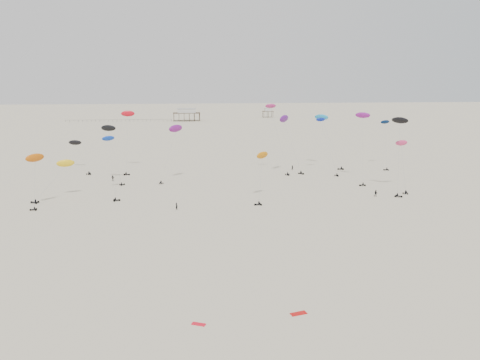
{
  "coord_description": "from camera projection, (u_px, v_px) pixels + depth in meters",
  "views": [
    {
      "loc": [
        -13.33,
        -20.77,
        30.06
      ],
      "look_at": [
        0.0,
        88.0,
        7.0
      ],
      "focal_mm": 35.0,
      "sensor_mm": 36.0,
      "label": 1
    }
  ],
  "objects": [
    {
      "name": "spectator_1",
      "position": [
        376.0,
        197.0,
        124.88
      ],
      "size": [
        1.19,
        0.96,
        2.13
      ],
      "primitive_type": "imported",
      "rotation": [
        0.0,
        0.0,
        5.89
      ],
      "color": "black",
      "rests_on": "ground"
    },
    {
      "name": "rig_8",
      "position": [
        35.0,
        164.0,
        112.38
      ],
      "size": [
        4.56,
        6.64,
        13.32
      ],
      "rotation": [
        0.0,
        0.0,
        1.71
      ],
      "color": "black",
      "rests_on": "ground"
    },
    {
      "name": "spectator_3",
      "position": [
        292.0,
        170.0,
        162.82
      ],
      "size": [
        0.82,
        0.83,
        1.9
      ],
      "primitive_type": "imported",
      "rotation": [
        0.0,
        0.0,
        2.34
      ],
      "color": "black",
      "rests_on": "ground"
    },
    {
      "name": "rig_5",
      "position": [
        110.0,
        136.0,
        140.38
      ],
      "size": [
        7.42,
        8.53,
        17.81
      ],
      "rotation": [
        0.0,
        0.0,
        5.36
      ],
      "color": "black",
      "rests_on": "ground"
    },
    {
      "name": "rig_10",
      "position": [
        385.0,
        135.0,
        166.91
      ],
      "size": [
        6.0,
        12.1,
        18.02
      ],
      "rotation": [
        0.0,
        0.0,
        1.57
      ],
      "color": "black",
      "rests_on": "ground"
    },
    {
      "name": "rig_2",
      "position": [
        261.0,
        165.0,
        120.11
      ],
      "size": [
        5.4,
        10.25,
        13.12
      ],
      "rotation": [
        0.0,
        0.0,
        1.78
      ],
      "color": "black",
      "rests_on": "ground"
    },
    {
      "name": "grounded_kite_a",
      "position": [
        299.0,
        314.0,
        61.8
      ],
      "size": [
        2.35,
        1.41,
        0.08
      ],
      "primitive_type": "cube",
      "rotation": [
        0.0,
        0.0,
        0.25
      ],
      "color": "red",
      "rests_on": "ground"
    },
    {
      "name": "spectator_0",
      "position": [
        177.0,
        210.0,
        112.18
      ],
      "size": [
        0.86,
        0.88,
        2.01
      ],
      "primitive_type": "imported",
      "rotation": [
        0.0,
        0.0,
        2.32
      ],
      "color": "black",
      "rests_on": "ground"
    },
    {
      "name": "rig_7",
      "position": [
        363.0,
        129.0,
        141.76
      ],
      "size": [
        6.12,
        12.03,
        21.65
      ],
      "rotation": [
        0.0,
        0.0,
        1.79
      ],
      "color": "black",
      "rests_on": "ground"
    },
    {
      "name": "rig_11",
      "position": [
        325.0,
        127.0,
        167.19
      ],
      "size": [
        8.53,
        12.6,
        19.67
      ],
      "rotation": [
        0.0,
        0.0,
        1.68
      ],
      "color": "black",
      "rests_on": "ground"
    },
    {
      "name": "rig_12",
      "position": [
        128.0,
        127.0,
        159.81
      ],
      "size": [
        4.76,
        14.54,
        21.65
      ],
      "rotation": [
        0.0,
        0.0,
        4.33
      ],
      "color": "black",
      "rests_on": "ground"
    },
    {
      "name": "rig_15",
      "position": [
        59.0,
        172.0,
        122.02
      ],
      "size": [
        10.12,
        8.92,
        11.94
      ],
      "rotation": [
        0.0,
        0.0,
        1.36
      ],
      "color": "black",
      "rests_on": "ground"
    },
    {
      "name": "rig_3",
      "position": [
        326.0,
        139.0,
        155.97
      ],
      "size": [
        5.35,
        12.59,
        19.77
      ],
      "rotation": [
        0.0,
        0.0,
        3.25
      ],
      "color": "black",
      "rests_on": "ground"
    },
    {
      "name": "grounded_kite_b",
      "position": [
        199.0,
        324.0,
        59.1
      ],
      "size": [
        1.93,
        1.36,
        0.07
      ],
      "primitive_type": "cube",
      "rotation": [
        0.0,
        0.0,
        -0.41
      ],
      "color": "red",
      "rests_on": "ground"
    },
    {
      "name": "pavilion_main",
      "position": [
        187.0,
        115.0,
        365.85
      ],
      "size": [
        21.0,
        13.0,
        9.8
      ],
      "color": "brown",
      "rests_on": "ground"
    },
    {
      "name": "rig_6",
      "position": [
        287.0,
        127.0,
        152.92
      ],
      "size": [
        9.53,
        5.93,
        19.68
      ],
      "rotation": [
        0.0,
        0.0,
        3.7
      ],
      "color": "black",
      "rests_on": "ground"
    },
    {
      "name": "rig_9",
      "position": [
        111.0,
        158.0,
        124.94
      ],
      "size": [
        5.73,
        13.24,
        17.69
      ],
      "rotation": [
        0.0,
        0.0,
        4.86
      ],
      "color": "black",
      "rests_on": "ground"
    },
    {
      "name": "rig_1",
      "position": [
        403.0,
        159.0,
        131.27
      ],
      "size": [
        4.73,
        10.05,
        14.47
      ],
      "rotation": [
        0.0,
        0.0,
        5.64
      ],
      "color": "black",
      "rests_on": "ground"
    },
    {
      "name": "rig_14",
      "position": [
        79.0,
        150.0,
        162.41
      ],
      "size": [
        10.15,
        16.39,
        17.24
      ],
      "rotation": [
        0.0,
        0.0,
        6.18
      ],
      "color": "black",
      "rests_on": "ground"
    },
    {
      "name": "pavilion_small",
      "position": [
        268.0,
        113.0,
        403.47
      ],
      "size": [
        9.0,
        7.0,
        8.0
      ],
      "color": "brown",
      "rests_on": "ground"
    },
    {
      "name": "spectator_2",
      "position": [
        113.0,
        181.0,
        144.64
      ],
      "size": [
        1.44,
        1.14,
        2.15
      ],
      "primitive_type": "imported",
      "rotation": [
        0.0,
        0.0,
        5.86
      ],
      "color": "black",
      "rests_on": "ground"
    },
    {
      "name": "rig_13",
      "position": [
        174.0,
        135.0,
        141.59
      ],
      "size": [
        8.2,
        7.59,
        17.55
      ],
      "rotation": [
        0.0,
        0.0,
        0.2
      ],
      "color": "black",
      "rests_on": "ground"
    },
    {
      "name": "rig_4",
      "position": [
        400.0,
        135.0,
        127.32
      ],
      "size": [
        6.26,
        11.24,
        21.03
      ],
      "rotation": [
        0.0,
        0.0,
        3.98
      ],
      "color": "black",
      "rests_on": "ground"
    },
    {
      "name": "ground_plane",
      "position": [
        211.0,
        146.0,
        222.21
      ],
      "size": [
        900.0,
        900.0,
        0.0
      ],
      "primitive_type": "plane",
      "color": "beige"
    },
    {
      "name": "pier_fence",
      "position": [
        119.0,
        121.0,
        360.37
      ],
      "size": [
        80.2,
        0.2,
        1.5
      ],
      "color": "black",
      "rests_on": "ground"
    },
    {
      "name": "rig_0",
      "position": [
        277.0,
        130.0,
        154.47
      ],
      "size": [
        7.27,
        9.56,
        23.3
      ],
      "rotation": [
        0.0,
        0.0,
        3.21
      ],
      "color": "black",
      "rests_on": "ground"
    }
  ]
}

